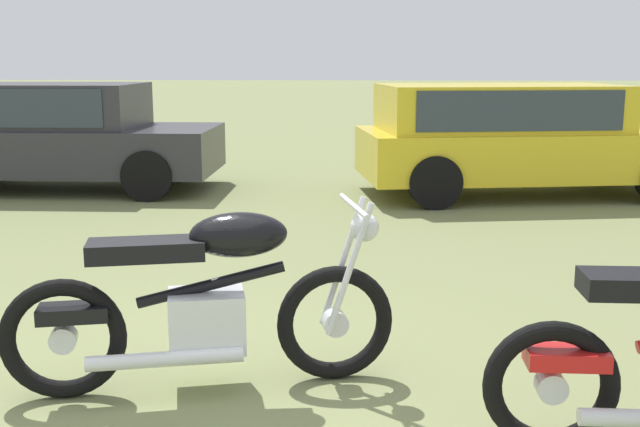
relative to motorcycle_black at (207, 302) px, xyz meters
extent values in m
plane|color=olive|center=(-0.11, -0.33, -0.49)|extent=(120.00, 120.00, 0.00)
torus|color=black|center=(0.68, 0.15, -0.16)|extent=(0.65, 0.23, 0.65)
torus|color=black|center=(-0.73, -0.16, -0.16)|extent=(0.65, 0.23, 0.65)
cylinder|color=silver|center=(0.68, 0.15, -0.16)|extent=(0.16, 0.13, 0.14)
cylinder|color=silver|center=(-0.73, -0.16, -0.16)|extent=(0.16, 0.13, 0.14)
cylinder|color=silver|center=(0.72, 0.26, 0.17)|extent=(0.27, 0.09, 0.73)
cylinder|color=silver|center=(0.76, 0.08, 0.17)|extent=(0.27, 0.09, 0.73)
cube|color=silver|center=(-0.01, 0.00, -0.11)|extent=(0.46, 0.38, 0.32)
cylinder|color=black|center=(0.02, 0.01, 0.09)|extent=(0.78, 0.23, 0.22)
ellipsoid|color=black|center=(0.17, 0.04, 0.36)|extent=(0.56, 0.37, 0.24)
cube|color=black|center=(-0.30, -0.06, 0.30)|extent=(0.64, 0.36, 0.10)
cube|color=black|center=(-0.67, -0.14, -0.02)|extent=(0.39, 0.25, 0.08)
cylinder|color=silver|center=(0.78, 0.18, 0.49)|extent=(0.17, 0.63, 0.03)
sphere|color=silver|center=(0.84, 0.19, 0.37)|extent=(0.19, 0.19, 0.16)
cylinder|color=silver|center=(-0.19, -0.20, -0.25)|extent=(0.80, 0.25, 0.08)
torus|color=black|center=(1.67, -0.61, -0.18)|extent=(0.62, 0.10, 0.62)
cylinder|color=silver|center=(1.67, -0.61, -0.18)|extent=(0.14, 0.10, 0.14)
cube|color=red|center=(1.73, -0.61, -0.04)|extent=(0.36, 0.19, 0.08)
cube|color=#2D2D33|center=(-3.15, 6.39, 0.06)|extent=(4.14, 1.77, 0.60)
cube|color=#2D2D33|center=(-3.55, 6.39, 0.64)|extent=(2.90, 1.59, 0.60)
cube|color=#2D3842|center=(-3.55, 6.39, 0.66)|extent=(2.47, 1.62, 0.48)
cylinder|color=black|center=(-1.78, 7.19, -0.17)|extent=(0.64, 0.22, 0.64)
cylinder|color=black|center=(-1.79, 5.56, -0.17)|extent=(0.64, 0.22, 0.64)
cube|color=gold|center=(3.04, 6.22, 0.06)|extent=(4.47, 2.39, 0.60)
cube|color=gold|center=(2.64, 6.16, 0.64)|extent=(3.18, 2.03, 0.60)
cube|color=#2D3842|center=(2.64, 6.16, 0.66)|extent=(2.74, 2.00, 0.48)
cylinder|color=black|center=(4.33, 7.25, -0.17)|extent=(0.67, 0.31, 0.64)
cylinder|color=black|center=(1.50, 6.84, -0.17)|extent=(0.67, 0.31, 0.64)
cylinder|color=black|center=(1.75, 5.18, -0.17)|extent=(0.67, 0.31, 0.64)
camera|label=1|loc=(0.77, -3.92, 1.28)|focal=43.48mm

